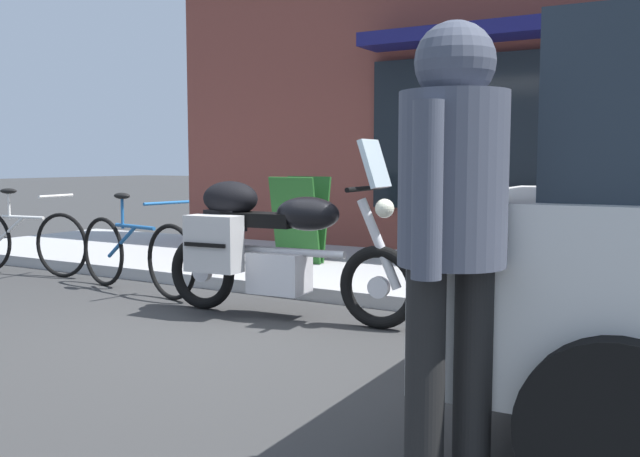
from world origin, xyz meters
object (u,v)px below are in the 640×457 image
parked_bicycle (135,253)px  second_bicycle_by_cafe (23,240)px  sandwich_board_sign (300,220)px  touring_motorcycle (268,242)px  pedestrian_walking (452,206)px

parked_bicycle → second_bicycle_by_cafe: size_ratio=1.01×
sandwich_board_sign → second_bicycle_by_cafe: size_ratio=0.54×
touring_motorcycle → parked_bicycle: size_ratio=1.26×
second_bicycle_by_cafe → touring_motorcycle: bearing=-6.4°
sandwich_board_sign → second_bicycle_by_cafe: (-2.56, -1.57, -0.22)m
second_bicycle_by_cafe → sandwich_board_sign: bearing=31.6°
pedestrian_walking → sandwich_board_sign: (-3.20, 4.11, -0.48)m
parked_bicycle → second_bicycle_by_cafe: bearing=175.1°
touring_motorcycle → second_bicycle_by_cafe: touring_motorcycle is taller
touring_motorcycle → parked_bicycle: bearing=171.9°
touring_motorcycle → sandwich_board_sign: (-0.93, 1.97, -0.01)m
second_bicycle_by_cafe → parked_bicycle: bearing=-4.9°
parked_bicycle → pedestrian_walking: pedestrian_walking is taller
second_bicycle_by_cafe → pedestrian_walking: bearing=-23.8°
touring_motorcycle → sandwich_board_sign: bearing=115.4°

